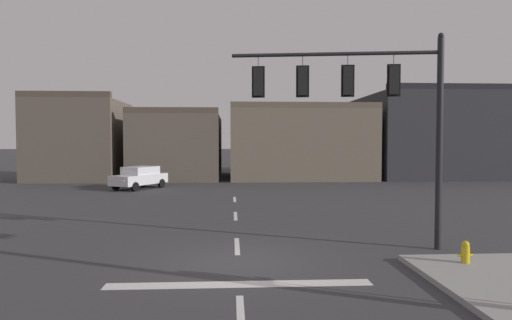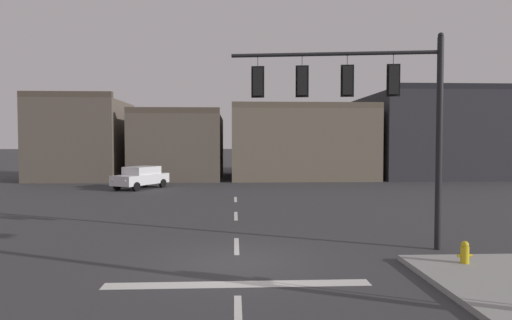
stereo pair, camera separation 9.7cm
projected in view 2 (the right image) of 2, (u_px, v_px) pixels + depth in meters
name	position (u px, v px, depth m)	size (l,w,h in m)	color
ground_plane	(237.00, 262.00, 12.85)	(400.00, 400.00, 0.00)	#353538
stop_bar_paint	(237.00, 284.00, 10.85)	(6.40, 0.50, 0.01)	silver
lane_centreline	(237.00, 246.00, 14.85)	(0.16, 26.40, 0.01)	silver
signal_mast_near_side	(365.00, 99.00, 14.42)	(6.63, 1.16, 6.82)	black
car_lot_nearside	(141.00, 177.00, 32.88)	(3.72, 4.72, 1.61)	silver
fire_hydrant	(465.00, 257.00, 12.19)	(0.40, 0.30, 0.75)	gold
building_row	(305.00, 141.00, 43.85)	(43.25, 12.79, 8.38)	brown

